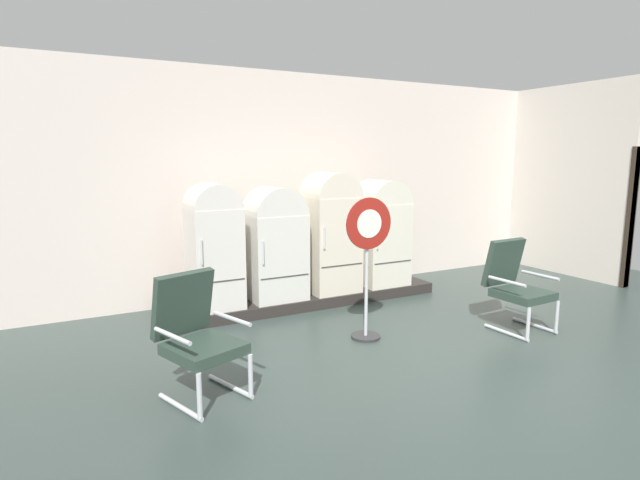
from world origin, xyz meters
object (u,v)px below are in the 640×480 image
at_px(sign_stand, 368,264).
at_px(refrigerator_0, 214,242).
at_px(refrigerator_2, 331,229).
at_px(refrigerator_3, 381,229).
at_px(armchair_right, 515,282).
at_px(armchair_left, 196,332).
at_px(refrigerator_1, 275,241).

bearing_deg(sign_stand, refrigerator_0, 129.76).
bearing_deg(refrigerator_0, refrigerator_2, -0.17).
bearing_deg(refrigerator_3, armchair_right, -76.28).
distance_m(refrigerator_3, armchair_left, 3.71).
xyz_separation_m(refrigerator_2, refrigerator_3, (0.82, 0.00, -0.07)).
bearing_deg(refrigerator_2, armchair_right, -56.67).
bearing_deg(refrigerator_1, sign_stand, -73.33).
bearing_deg(refrigerator_0, refrigerator_3, -0.04).
bearing_deg(refrigerator_3, sign_stand, -128.93).
distance_m(refrigerator_0, armchair_right, 3.55).
distance_m(refrigerator_2, sign_stand, 1.53).
xyz_separation_m(refrigerator_1, refrigerator_2, (0.82, 0.01, 0.10)).
bearing_deg(armchair_right, refrigerator_2, 123.33).
relative_size(armchair_left, sign_stand, 0.66).
bearing_deg(refrigerator_0, refrigerator_1, -1.16).
distance_m(refrigerator_3, armchair_right, 2.08).
distance_m(refrigerator_0, armchair_left, 2.09).
distance_m(refrigerator_1, refrigerator_3, 1.63).
distance_m(refrigerator_1, armchair_right, 2.91).
bearing_deg(armchair_left, refrigerator_1, 51.60).
bearing_deg(refrigerator_1, refrigerator_2, 0.80).
relative_size(refrigerator_0, refrigerator_2, 0.93).
bearing_deg(refrigerator_1, refrigerator_3, 0.51).
bearing_deg(refrigerator_2, refrigerator_1, -179.20).
bearing_deg(refrigerator_2, refrigerator_3, 0.22).
height_order(refrigerator_0, sign_stand, refrigerator_0).
xyz_separation_m(refrigerator_1, armchair_right, (2.12, -1.97, -0.36)).
relative_size(refrigerator_2, sign_stand, 1.05).
bearing_deg(armchair_right, refrigerator_0, 145.72).
relative_size(armchair_right, sign_stand, 0.66).
relative_size(refrigerator_0, armchair_right, 1.47).
height_order(refrigerator_0, refrigerator_3, refrigerator_0).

